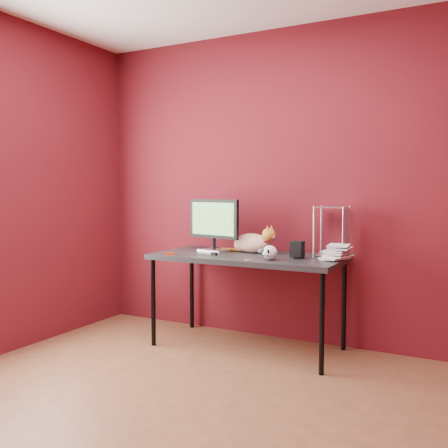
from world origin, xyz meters
The scene contains 11 objects.
room centered at (0.00, 0.00, 1.45)m, with size 3.52×3.52×2.61m.
desk centered at (-0.15, 1.37, 0.70)m, with size 1.50×0.70×0.75m.
monitor centered at (-0.49, 1.44, 0.99)m, with size 0.50×0.21×0.44m.
cat centered at (-0.17, 1.52, 0.83)m, with size 0.50×0.25×0.23m.
skull_mug centered at (0.12, 1.18, 0.81)m, with size 0.11×0.12×0.11m.
speaker centered at (0.27, 1.36, 0.81)m, with size 0.11×0.11×0.13m.
book_stack centered at (0.48, 1.45, 1.37)m, with size 0.22×0.25×1.25m.
wire_rack centered at (0.46, 1.60, 0.95)m, with size 0.24×0.20×0.39m.
pocket_knife centered at (-0.69, 1.08, 0.76)m, with size 0.09×0.02×0.02m, color #B0270D.
black_gadget centered at (-0.37, 1.22, 0.76)m, with size 0.05×0.03×0.02m, color black.
washer centered at (-0.02, 1.10, 0.75)m, with size 0.05×0.05×0.00m, color silver.
Camera 1 is at (1.51, -2.19, 1.27)m, focal length 40.00 mm.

